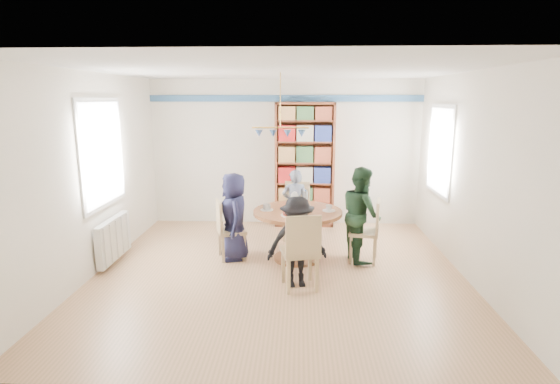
# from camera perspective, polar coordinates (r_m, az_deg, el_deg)

# --- Properties ---
(ground) EXTENTS (5.00, 5.00, 0.00)m
(ground) POSITION_cam_1_polar(r_m,az_deg,el_deg) (6.12, -0.17, -10.46)
(ground) COLOR tan
(room_shell) EXTENTS (5.00, 5.00, 5.00)m
(room_shell) POSITION_cam_1_polar(r_m,az_deg,el_deg) (6.57, -2.10, 5.99)
(room_shell) COLOR white
(room_shell) RESTS_ON ground
(radiator) EXTENTS (0.12, 1.00, 0.60)m
(radiator) POSITION_cam_1_polar(r_m,az_deg,el_deg) (6.82, -20.88, -5.74)
(radiator) COLOR silver
(radiator) RESTS_ON ground
(dining_table) EXTENTS (1.30, 1.30, 0.75)m
(dining_table) POSITION_cam_1_polar(r_m,az_deg,el_deg) (6.42, 2.31, -4.10)
(dining_table) COLOR brown
(dining_table) RESTS_ON ground
(chair_left) EXTENTS (0.50, 0.50, 0.89)m
(chair_left) POSITION_cam_1_polar(r_m,az_deg,el_deg) (6.52, -7.00, -4.57)
(chair_left) COLOR tan
(chair_left) RESTS_ON ground
(chair_right) EXTENTS (0.49, 0.49, 0.93)m
(chair_right) POSITION_cam_1_polar(r_m,az_deg,el_deg) (6.47, 11.64, -4.63)
(chair_right) COLOR tan
(chair_right) RESTS_ON ground
(chair_far) EXTENTS (0.47, 0.47, 0.96)m
(chair_far) POSITION_cam_1_polar(r_m,az_deg,el_deg) (7.43, 2.16, -2.05)
(chair_far) COLOR tan
(chair_far) RESTS_ON ground
(chair_near) EXTENTS (0.52, 0.52, 0.99)m
(chair_near) POSITION_cam_1_polar(r_m,az_deg,el_deg) (5.41, 2.79, -7.37)
(chair_near) COLOR tan
(chair_near) RESTS_ON ground
(person_left) EXTENTS (0.58, 0.73, 1.30)m
(person_left) POSITION_cam_1_polar(r_m,az_deg,el_deg) (6.46, -6.01, -3.19)
(person_left) COLOR #171833
(person_left) RESTS_ON ground
(person_right) EXTENTS (0.66, 0.78, 1.39)m
(person_right) POSITION_cam_1_polar(r_m,az_deg,el_deg) (6.48, 10.56, -2.85)
(person_right) COLOR #19321D
(person_right) RESTS_ON ground
(person_far) EXTENTS (0.44, 0.30, 1.20)m
(person_far) POSITION_cam_1_polar(r_m,az_deg,el_deg) (7.31, 1.97, -1.70)
(person_far) COLOR gray
(person_far) RESTS_ON ground
(person_near) EXTENTS (0.82, 0.55, 1.17)m
(person_near) POSITION_cam_1_polar(r_m,az_deg,el_deg) (5.51, 2.22, -6.56)
(person_near) COLOR black
(person_near) RESTS_ON ground
(bookshelf) EXTENTS (1.09, 0.33, 2.28)m
(bookshelf) POSITION_cam_1_polar(r_m,az_deg,el_deg) (8.08, 3.23, 3.38)
(bookshelf) COLOR brown
(bookshelf) RESTS_ON ground
(tableware) EXTENTS (1.09, 1.09, 0.29)m
(tableware) POSITION_cam_1_polar(r_m,az_deg,el_deg) (6.38, 2.12, -1.82)
(tableware) COLOR white
(tableware) RESTS_ON dining_table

